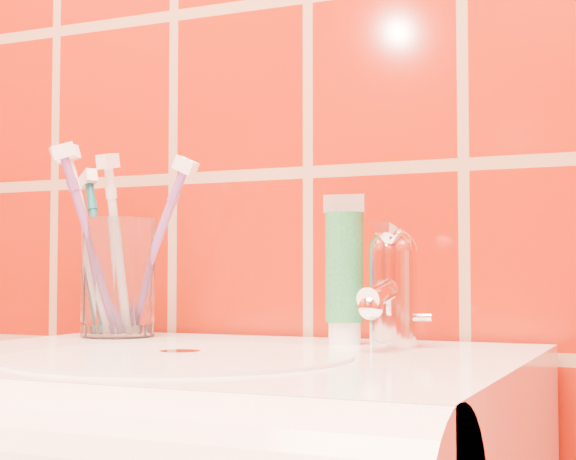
% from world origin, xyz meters
% --- Properties ---
extents(wall_back, '(2.20, 0.02, 2.50)m').
position_xyz_m(wall_back, '(0.00, 1.21, 1.25)').
color(wall_back, '#9B1806').
rests_on(wall_back, floor).
extents(glass_tumbler, '(0.10, 0.10, 0.14)m').
position_xyz_m(glass_tumbler, '(-0.20, 1.10, 0.92)').
color(glass_tumbler, white).
rests_on(glass_tumbler, pedestal_sink).
extents(toothpaste_tube, '(0.04, 0.04, 0.15)m').
position_xyz_m(toothpaste_tube, '(0.08, 1.11, 0.92)').
color(toothpaste_tube, white).
rests_on(toothpaste_tube, pedestal_sink).
extents(faucet, '(0.05, 0.11, 0.12)m').
position_xyz_m(faucet, '(0.14, 1.09, 0.91)').
color(faucet, white).
rests_on(faucet, pedestal_sink).
extents(toothbrush_0, '(0.15, 0.14, 0.21)m').
position_xyz_m(toothbrush_0, '(-0.23, 1.11, 0.95)').
color(toothbrush_0, '#0C5F64').
rests_on(toothbrush_0, glass_tumbler).
extents(toothbrush_1, '(0.03, 0.10, 0.22)m').
position_xyz_m(toothbrush_1, '(-0.19, 1.08, 0.95)').
color(toothbrush_1, silver).
rests_on(toothbrush_1, glass_tumbler).
extents(toothbrush_2, '(0.10, 0.09, 0.23)m').
position_xyz_m(toothbrush_2, '(-0.23, 1.09, 0.96)').
color(toothbrush_2, silver).
rests_on(toothbrush_2, glass_tumbler).
extents(toothbrush_3, '(0.15, 0.15, 0.23)m').
position_xyz_m(toothbrush_3, '(-0.21, 1.07, 0.96)').
color(toothbrush_3, '#77428E').
rests_on(toothbrush_3, glass_tumbler).
extents(toothbrush_4, '(0.11, 0.11, 0.20)m').
position_xyz_m(toothbrush_4, '(-0.15, 1.11, 0.95)').
color(toothbrush_4, '#794390').
rests_on(toothbrush_4, glass_tumbler).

